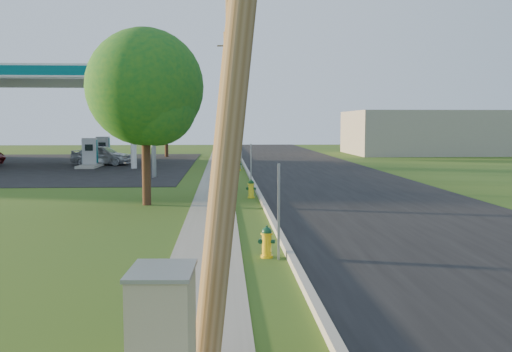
{
  "coord_description": "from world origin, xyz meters",
  "views": [
    {
      "loc": [
        -0.88,
        -7.35,
        2.81
      ],
      "look_at": [
        0.0,
        8.0,
        1.4
      ],
      "focal_mm": 40.0,
      "sensor_mm": 36.0,
      "label": 1
    }
  ],
  "objects": [
    {
      "name": "forecourt",
      "position": [
        -16.0,
        32.0,
        0.01
      ],
      "size": [
        26.0,
        28.0,
        0.02
      ],
      "primitive_type": "cube",
      "color": "black",
      "rests_on": "ground"
    },
    {
      "name": "curb",
      "position": [
        0.5,
        10.0,
        0.07
      ],
      "size": [
        0.15,
        120.0,
        0.15
      ],
      "primitive_type": "cube",
      "color": "#9F9D92",
      "rests_on": "ground"
    },
    {
      "name": "hydrant_near",
      "position": [
        0.02,
        4.41,
        0.34
      ],
      "size": [
        0.36,
        0.32,
        0.69
      ],
      "color": "yellow",
      "rests_on": "ground"
    },
    {
      "name": "tree_lot",
      "position": [
        -5.61,
        41.36,
        5.12
      ],
      "size": [
        5.25,
        5.25,
        7.95
      ],
      "color": "#382013",
      "rests_on": "ground"
    },
    {
      "name": "utility_pole_mid",
      "position": [
        -0.6,
        17.0,
        4.95
      ],
      "size": [
        1.4,
        0.32,
        9.8
      ],
      "color": "brown",
      "rests_on": "ground"
    },
    {
      "name": "price_pylon",
      "position": [
        -4.5,
        22.5,
        5.43
      ],
      "size": [
        0.34,
        2.04,
        6.85
      ],
      "color": "gray",
      "rests_on": "ground"
    },
    {
      "name": "fuel_pump_se",
      "position": [
        -9.5,
        34.0,
        0.72
      ],
      "size": [
        1.2,
        3.2,
        1.9
      ],
      "color": "#9F9D92",
      "rests_on": "ground"
    },
    {
      "name": "sign_post_near",
      "position": [
        0.25,
        4.2,
        1.0
      ],
      "size": [
        0.05,
        0.04,
        2.0
      ],
      "primitive_type": "cube",
      "color": "gray",
      "rests_on": "ground"
    },
    {
      "name": "hydrant_far",
      "position": [
        0.01,
        26.85,
        0.38
      ],
      "size": [
        0.4,
        0.36,
        0.78
      ],
      "color": "yellow",
      "rests_on": "ground"
    },
    {
      "name": "sign_post_far",
      "position": [
        0.25,
        28.2,
        1.0
      ],
      "size": [
        0.05,
        0.04,
        2.0
      ],
      "primitive_type": "cube",
      "color": "gray",
      "rests_on": "ground"
    },
    {
      "name": "hydrant_mid",
      "position": [
        0.16,
        14.12,
        0.35
      ],
      "size": [
        0.37,
        0.33,
        0.72
      ],
      "color": "yellow",
      "rests_on": "ground"
    },
    {
      "name": "utility_pole_far",
      "position": [
        -0.6,
        35.0,
        4.8
      ],
      "size": [
        1.4,
        0.32,
        9.5
      ],
      "color": "brown",
      "rests_on": "ground"
    },
    {
      "name": "fuel_pump_ne",
      "position": [
        -9.5,
        30.0,
        0.72
      ],
      "size": [
        1.2,
        3.2,
        1.9
      ],
      "color": "#9F9D92",
      "rests_on": "ground"
    },
    {
      "name": "car_silver",
      "position": [
        -9.17,
        32.03,
        0.7
      ],
      "size": [
        4.43,
        2.73,
        1.41
      ],
      "primitive_type": "imported",
      "rotation": [
        0.0,
        0.0,
        1.29
      ],
      "color": "silver",
      "rests_on": "ground"
    },
    {
      "name": "tree_verge",
      "position": [
        -3.45,
        12.4,
        3.91
      ],
      "size": [
        4.0,
        4.0,
        6.07
      ],
      "color": "#382013",
      "rests_on": "ground"
    },
    {
      "name": "utility_cabinet",
      "position": [
        -1.49,
        -1.87,
        0.7
      ],
      "size": [
        0.66,
        0.85,
        1.4
      ],
      "color": "tan",
      "rests_on": "ground"
    },
    {
      "name": "ground_plane",
      "position": [
        0.0,
        0.0,
        0.0
      ],
      "size": [
        140.0,
        140.0,
        0.0
      ],
      "primitive_type": "plane",
      "color": "#2C511B",
      "rests_on": "ground"
    },
    {
      "name": "sidewalk",
      "position": [
        -1.25,
        10.0,
        0.01
      ],
      "size": [
        1.5,
        120.0,
        0.03
      ],
      "primitive_type": "cube",
      "color": "gray",
      "rests_on": "ground"
    },
    {
      "name": "sign_post_mid",
      "position": [
        0.25,
        16.0,
        1.0
      ],
      "size": [
        0.05,
        0.04,
        2.0
      ],
      "primitive_type": "cube",
      "color": "gray",
      "rests_on": "ground"
    },
    {
      "name": "gas_canopy",
      "position": [
        -14.0,
        32.0,
        5.9
      ],
      "size": [
        18.18,
        9.18,
        6.4
      ],
      "color": "silver",
      "rests_on": "ground"
    },
    {
      "name": "road",
      "position": [
        4.5,
        10.0,
        0.01
      ],
      "size": [
        8.0,
        120.0,
        0.02
      ],
      "primitive_type": "cube",
      "color": "black",
      "rests_on": "ground"
    },
    {
      "name": "distant_building",
      "position": [
        18.0,
        45.0,
        2.0
      ],
      "size": [
        14.0,
        10.0,
        4.0
      ],
      "primitive_type": "cube",
      "color": "gray",
      "rests_on": "ground"
    }
  ]
}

